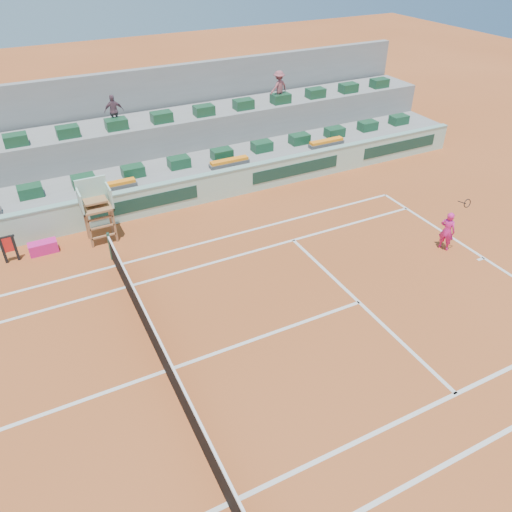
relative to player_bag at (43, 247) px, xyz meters
name	(u,v)px	position (x,y,z in m)	size (l,w,h in m)	color
ground	(165,371)	(2.10, -7.50, -0.22)	(90.00, 90.00, 0.00)	#9C461E
seating_tier_lower	(83,190)	(2.10, 3.20, 0.38)	(36.00, 4.00, 1.20)	gray
seating_tier_upper	(73,161)	(2.10, 4.80, 1.08)	(36.00, 2.40, 2.60)	gray
stadium_back_wall	(62,129)	(2.10, 6.40, 1.98)	(36.00, 0.40, 4.40)	gray
player_bag	(43,247)	(0.00, 0.00, 0.00)	(0.99, 0.44, 0.44)	#D91C7A
spectator_mid	(114,111)	(4.15, 4.50, 3.07)	(0.81, 0.34, 1.38)	#674552
spectator_right	(279,87)	(12.03, 4.27, 3.14)	(0.98, 0.56, 1.52)	#90484E
court_lines	(165,371)	(2.10, -7.50, -0.21)	(23.89, 11.09, 0.01)	silver
tennis_net	(163,357)	(2.10, -7.50, 0.31)	(0.10, 11.97, 1.10)	black
advertising_hoarding	(95,212)	(2.13, 1.00, 0.41)	(36.00, 0.34, 1.26)	#A4CEB8
umpire_chair	(95,203)	(2.10, 0.00, 1.32)	(1.10, 0.90, 2.40)	brown
seat_row_lower	(84,181)	(2.10, 2.30, 1.20)	(32.90, 0.60, 0.44)	#174528
seat_row_upper	(68,132)	(2.10, 4.20, 2.60)	(32.90, 0.60, 0.44)	#174528
flower_planters	(48,199)	(0.60, 1.50, 1.12)	(26.80, 0.36, 0.28)	#4B4B4B
towel_rack	(9,247)	(-1.07, -0.08, 0.39)	(0.56, 0.09, 1.03)	black
tennis_player	(447,231)	(13.15, -6.35, 0.55)	(0.54, 0.88, 2.28)	#D91C7A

